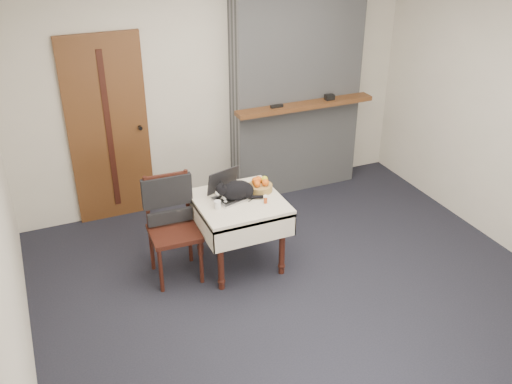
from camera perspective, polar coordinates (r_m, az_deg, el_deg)
ground at (r=5.26m, az=3.96°, el=-9.58°), size 4.50×4.50×0.00m
room_shell at (r=4.81m, az=2.11°, el=10.57°), size 4.52×4.01×2.61m
door at (r=6.12m, az=-14.53°, el=5.96°), size 0.82×0.10×2.00m
chimney at (r=6.51m, az=4.06°, el=10.90°), size 1.62×0.48×2.60m
side_table at (r=5.25m, az=-1.69°, el=-1.87°), size 0.78×0.78×0.70m
laptop at (r=5.23m, az=-2.76°, el=0.15°), size 0.40×0.37×0.25m
cat at (r=5.16m, az=-1.88°, el=0.15°), size 0.44×0.19×0.21m
cream_jar at (r=5.06m, az=-3.87°, el=-1.27°), size 0.06×0.06×0.07m
pill_bottle at (r=5.13m, az=0.96°, el=-0.72°), size 0.04×0.04×0.08m
fruit_basket at (r=5.33m, az=0.42°, el=0.64°), size 0.23×0.23×0.13m
desk_clutter at (r=5.28m, az=-0.33°, el=-0.22°), size 0.13×0.06×0.01m
chair at (r=5.20m, az=-8.56°, el=-2.04°), size 0.46×0.45×0.98m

